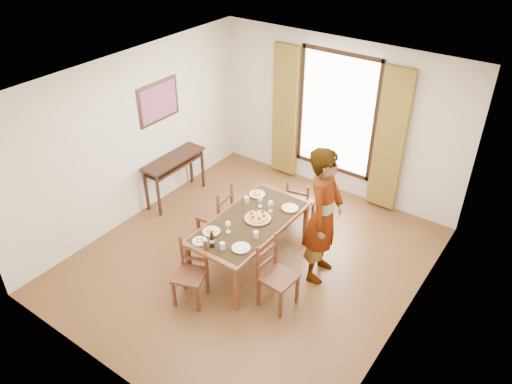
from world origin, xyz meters
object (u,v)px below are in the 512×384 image
Objects in this scene: console_table at (174,164)px; man at (324,216)px; dining_table at (250,224)px; pasta_platter at (258,216)px.

console_table is 3.01m from man.
man reaches higher than dining_table.
pasta_platter is (0.06, 0.09, 0.11)m from dining_table.
dining_table is 0.93× the size of man.
pasta_platter reaches higher than console_table.
console_table is 3.00× the size of pasta_platter.
console_table is 2.16m from dining_table.
man reaches higher than console_table.
dining_table is at bearing -125.87° from pasta_platter.
man is at bearing 22.61° from dining_table.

